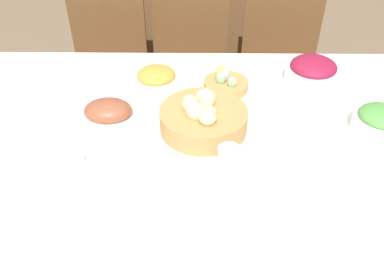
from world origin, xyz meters
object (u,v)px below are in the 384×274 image
beet_salad_bowl (312,72)px  drinking_cup (229,161)px  butter_dish (60,166)px  carrot_bowl (156,79)px  chair_far_right (279,69)px  fork (77,217)px  egg_basket (225,83)px  bread_basket (203,117)px  chair_far_left (107,68)px  knife (198,218)px  sideboard (192,25)px  green_salad_bowl (380,121)px  spoon (209,218)px  dinner_plate (137,217)px  ham_platter (108,112)px  chair_far_center (188,68)px

beet_salad_bowl → drinking_cup: beet_salad_bowl is taller
butter_dish → carrot_bowl: bearing=62.2°
chair_far_right → beet_salad_bowl: size_ratio=4.30×
chair_far_right → fork: size_ratio=4.78×
egg_basket → bread_basket: bearing=-108.9°
beet_salad_bowl → fork: bearing=-137.8°
chair_far_right → egg_basket: bearing=-114.3°
chair_far_left → butter_dish: size_ratio=7.09×
bread_basket → beet_salad_bowl: bread_basket is taller
egg_basket → knife: 0.66m
sideboard → beet_salad_bowl: size_ratio=5.50×
chair_far_right → green_salad_bowl: 0.98m
green_salad_bowl → butter_dish: 1.04m
chair_far_right → beet_salad_bowl: chair_far_right is taller
carrot_bowl → knife: carrot_bowl is taller
spoon → drinking_cup: size_ratio=1.99×
drinking_cup → dinner_plate: bearing=-144.9°
chair_far_right → butter_dish: bearing=-123.8°
spoon → ham_platter: bearing=125.3°
chair_far_left → fork: (0.18, -1.30, 0.27)m
carrot_bowl → chair_far_left: bearing=118.4°
green_salad_bowl → fork: green_salad_bowl is taller
ham_platter → green_salad_bowl: size_ratio=1.49×
fork → knife: size_ratio=1.00×
sideboard → spoon: size_ratio=6.11×
carrot_bowl → beet_salad_bowl: bearing=3.4°
egg_basket → chair_far_center: bearing=103.7°
chair_far_center → spoon: bearing=-81.2°
green_salad_bowl → beet_salad_bowl: beet_salad_bowl is taller
chair_far_right → carrot_bowl: 0.94m
chair_far_right → chair_far_left: bearing=-175.9°
green_salad_bowl → dinner_plate: bearing=-153.3°
carrot_bowl → bread_basket: bearing=-56.3°
drinking_cup → egg_basket: bearing=88.0°
sideboard → knife: 2.07m
green_salad_bowl → spoon: green_salad_bowl is taller
chair_far_right → ham_platter: bearing=-128.2°
bread_basket → dinner_plate: bread_basket is taller
ham_platter → butter_dish: 0.29m
dinner_plate → knife: bearing=0.0°
beet_salad_bowl → chair_far_center: bearing=129.7°
fork → dinner_plate: bearing=1.9°
chair_far_right → ham_platter: 1.18m
chair_far_center → carrot_bowl: chair_far_center is taller
egg_basket → dinner_plate: size_ratio=0.63×
butter_dish → spoon: bearing=-22.4°
dinner_plate → fork: (-0.16, 0.00, -0.00)m
bread_basket → butter_dish: 0.48m
bread_basket → butter_dish: bearing=-153.9°
chair_far_left → chair_far_right: bearing=3.6°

